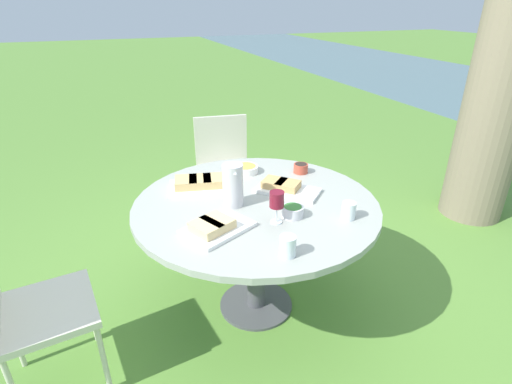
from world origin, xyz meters
name	(u,v)px	position (x,y,z in m)	size (l,w,h in m)	color
ground_plane	(256,305)	(0.00, 0.00, 0.00)	(40.00, 40.00, 0.00)	#5B8C38
dining_table	(256,216)	(0.00, 0.00, 0.65)	(1.36, 1.36, 0.74)	#4C4C51
chair_near_left	(224,162)	(-1.16, 0.16, 0.52)	(0.48, 0.49, 0.89)	beige
chair_near_right	(23,304)	(0.16, -1.18, 0.52)	(0.49, 0.48, 0.89)	beige
water_pitcher	(233,185)	(-0.01, -0.13, 0.86)	(0.12, 0.11, 0.24)	silver
wine_glass	(277,201)	(0.25, 0.01, 0.86)	(0.07, 0.07, 0.17)	silver
platter_bread_main	(284,187)	(-0.07, 0.20, 0.76)	(0.39, 0.39, 0.06)	white
platter_charcuterie	(200,184)	(-0.28, -0.24, 0.77)	(0.30, 0.41, 0.07)	white
platter_sandwich_side	(215,227)	(0.22, -0.30, 0.77)	(0.34, 0.39, 0.06)	white
bowl_fries	(246,169)	(-0.41, 0.09, 0.77)	(0.16, 0.16, 0.05)	white
bowl_salad	(293,211)	(0.22, 0.12, 0.77)	(0.11, 0.11, 0.06)	silver
bowl_olives	(301,168)	(-0.28, 0.42, 0.77)	(0.09, 0.09, 0.06)	#B74733
cup_water_near	(288,246)	(0.53, -0.06, 0.79)	(0.07, 0.07, 0.10)	silver
cup_water_far	(349,211)	(0.34, 0.37, 0.78)	(0.07, 0.07, 0.09)	silver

